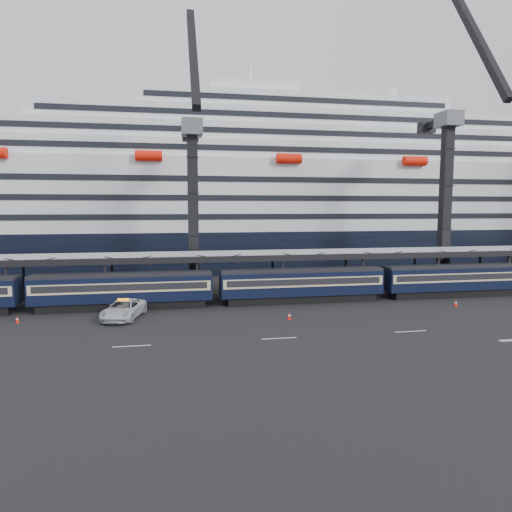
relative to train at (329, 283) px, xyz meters
name	(u,v)px	position (x,y,z in m)	size (l,w,h in m)	color
ground	(409,320)	(4.65, -10.00, -2.20)	(260.00, 260.00, 0.00)	black
train	(329,283)	(0.00, 0.00, 0.00)	(133.05, 3.00, 4.05)	black
canopy	(354,253)	(4.65, 4.00, 3.05)	(130.00, 6.25, 5.53)	#9DA0A5
cruise_ship	(285,200)	(3.57, 35.99, 10.14)	(214.09, 28.84, 34.00)	black
crane_dark_near	(193,200)	(-15.35, 8.59, 9.73)	(4.50, 17.75, 35.08)	#53565B
crane_dark_mid	(447,190)	(19.65, 7.59, 11.16)	(4.50, 18.24, 39.64)	#53565B
pickup_truck	(124,309)	(-22.92, -4.41, -1.29)	(3.03, 6.58, 1.83)	silver
traffic_cone_b	(17,319)	(-32.74, -4.39, -1.87)	(0.34, 0.34, 0.67)	#FF1A08
traffic_cone_c	(289,316)	(-6.84, -7.73, -1.85)	(0.36, 0.36, 0.72)	#FF1A08
traffic_cone_d	(456,303)	(12.87, -5.35, -1.81)	(0.40, 0.40, 0.80)	#FF1A08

